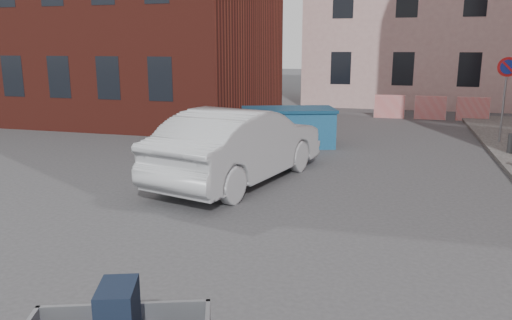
% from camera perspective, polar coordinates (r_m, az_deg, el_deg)
% --- Properties ---
extents(ground, '(120.00, 120.00, 0.00)m').
position_cam_1_polar(ground, '(8.64, -3.96, -8.21)').
color(ground, '#38383A').
rests_on(ground, ground).
extents(far_building, '(6.00, 6.00, 8.00)m').
position_cam_1_polar(far_building, '(37.32, -22.57, 13.38)').
color(far_building, maroon).
rests_on(far_building, ground).
extents(no_parking_sign, '(0.60, 0.09, 2.65)m').
position_cam_1_polar(no_parking_sign, '(17.41, 26.67, 7.98)').
color(no_parking_sign, gray).
rests_on(no_parking_sign, sidewalk).
extents(barriers, '(4.70, 0.18, 1.00)m').
position_cam_1_polar(barriers, '(22.78, 19.29, 5.65)').
color(barriers, red).
rests_on(barriers, ground).
extents(dumpster, '(3.20, 2.35, 1.20)m').
position_cam_1_polar(dumpster, '(15.77, 3.68, 3.78)').
color(dumpster, '#1D5B8B').
rests_on(dumpster, ground).
extents(silver_car, '(3.07, 5.52, 1.72)m').
position_cam_1_polar(silver_car, '(11.58, -1.83, 1.74)').
color(silver_car, '#B2B5BA').
rests_on(silver_car, ground).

